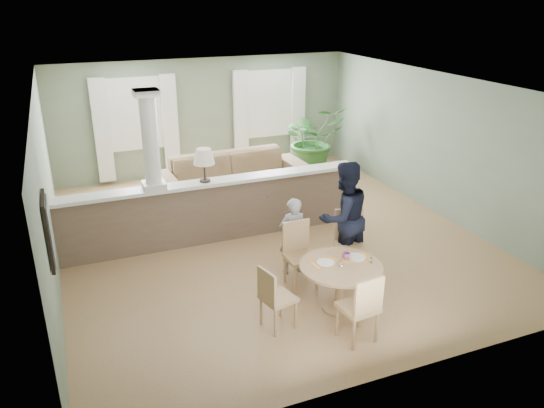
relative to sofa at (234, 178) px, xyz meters
name	(u,v)px	position (x,y,z in m)	size (l,w,h in m)	color
ground	(268,236)	(-0.03, -2.00, -0.47)	(8.00, 8.00, 0.00)	tan
room_shell	(253,129)	(-0.06, -1.37, 1.34)	(7.02, 8.02, 2.71)	gray
pony_wall	(210,203)	(-1.02, -1.80, 0.24)	(5.32, 0.38, 2.70)	brown
sofa	(234,178)	(0.00, 0.00, 0.00)	(3.20, 1.25, 0.93)	#8D704D
houseplant	(313,139)	(2.33, 1.02, 0.34)	(1.46, 1.26, 1.62)	#2D6428
dining_table	(341,274)	(0.02, -4.54, 0.07)	(1.12, 1.12, 0.77)	tan
chair_far_boy	(299,251)	(-0.22, -3.72, 0.07)	(0.44, 0.44, 0.98)	tan
chair_far_man	(349,240)	(0.62, -3.71, 0.10)	(0.59, 0.59, 1.02)	tan
chair_near	(362,306)	(-0.11, -5.31, 0.06)	(0.47, 0.47, 0.95)	tan
chair_side	(274,296)	(-0.99, -4.64, 0.02)	(0.48, 0.48, 0.88)	tan
child_person	(292,236)	(-0.16, -3.36, 0.15)	(0.45, 0.29, 1.23)	gray
man_person	(344,217)	(0.59, -3.57, 0.42)	(0.86, 0.67, 1.77)	black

